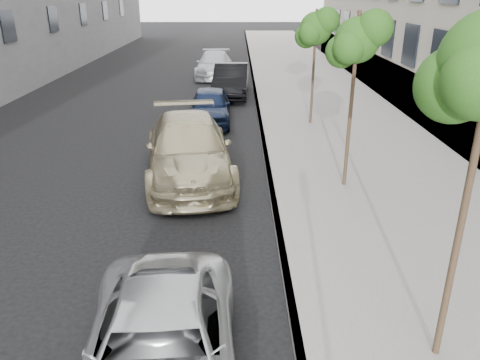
{
  "coord_description": "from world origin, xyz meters",
  "views": [
    {
      "loc": [
        0.25,
        -3.98,
        5.17
      ],
      "look_at": [
        0.29,
        4.99,
        1.5
      ],
      "focal_mm": 35.0,
      "sensor_mm": 36.0,
      "label": 1
    }
  ],
  "objects_px": {
    "sedan_rear": "(214,65)",
    "sedan_blue": "(210,106)",
    "tree_far": "(316,29)",
    "tree_mid": "(358,41)",
    "suv": "(188,149)",
    "minivan": "(159,356)",
    "sedan_black": "(231,80)"
  },
  "relations": [
    {
      "from": "tree_far",
      "to": "sedan_rear",
      "type": "distance_m",
      "value": 12.69
    },
    {
      "from": "tree_mid",
      "to": "sedan_blue",
      "type": "xyz_separation_m",
      "value": [
        -4.14,
        7.03,
        -3.28
      ]
    },
    {
      "from": "minivan",
      "to": "sedan_rear",
      "type": "distance_m",
      "value": 25.1
    },
    {
      "from": "minivan",
      "to": "sedan_black",
      "type": "height_order",
      "value": "sedan_black"
    },
    {
      "from": "sedan_rear",
      "to": "tree_mid",
      "type": "bearing_deg",
      "value": -75.08
    },
    {
      "from": "suv",
      "to": "sedan_rear",
      "type": "distance_m",
      "value": 16.99
    },
    {
      "from": "sedan_black",
      "to": "sedan_rear",
      "type": "xyz_separation_m",
      "value": [
        -1.14,
        5.68,
        -0.04
      ]
    },
    {
      "from": "tree_far",
      "to": "suv",
      "type": "distance_m",
      "value": 7.65
    },
    {
      "from": "suv",
      "to": "minivan",
      "type": "bearing_deg",
      "value": -95.34
    },
    {
      "from": "sedan_rear",
      "to": "sedan_black",
      "type": "bearing_deg",
      "value": -77.68
    },
    {
      "from": "tree_far",
      "to": "sedan_black",
      "type": "xyz_separation_m",
      "value": [
        -3.33,
        5.81,
        -2.99
      ]
    },
    {
      "from": "sedan_blue",
      "to": "sedan_rear",
      "type": "relative_size",
      "value": 0.79
    },
    {
      "from": "minivan",
      "to": "sedan_rear",
      "type": "bearing_deg",
      "value": 86.97
    },
    {
      "from": "suv",
      "to": "sedan_black",
      "type": "bearing_deg",
      "value": 76.31
    },
    {
      "from": "tree_far",
      "to": "sedan_blue",
      "type": "height_order",
      "value": "tree_far"
    },
    {
      "from": "minivan",
      "to": "sedan_blue",
      "type": "xyz_separation_m",
      "value": [
        -0.11,
        14.14,
        0.06
      ]
    },
    {
      "from": "tree_mid",
      "to": "minivan",
      "type": "bearing_deg",
      "value": -119.53
    },
    {
      "from": "tree_mid",
      "to": "sedan_rear",
      "type": "xyz_separation_m",
      "value": [
        -4.47,
        17.98,
        -3.22
      ]
    },
    {
      "from": "sedan_blue",
      "to": "tree_mid",
      "type": "bearing_deg",
      "value": -60.83
    },
    {
      "from": "suv",
      "to": "sedan_blue",
      "type": "relative_size",
      "value": 1.42
    },
    {
      "from": "sedan_blue",
      "to": "tree_far",
      "type": "bearing_deg",
      "value": -8.57
    },
    {
      "from": "minivan",
      "to": "suv",
      "type": "distance_m",
      "value": 8.12
    },
    {
      "from": "tree_mid",
      "to": "sedan_blue",
      "type": "relative_size",
      "value": 1.11
    },
    {
      "from": "sedan_black",
      "to": "sedan_rear",
      "type": "distance_m",
      "value": 5.79
    },
    {
      "from": "tree_mid",
      "to": "sedan_rear",
      "type": "distance_m",
      "value": 18.81
    },
    {
      "from": "tree_mid",
      "to": "suv",
      "type": "bearing_deg",
      "value": 167.29
    },
    {
      "from": "tree_mid",
      "to": "suv",
      "type": "relative_size",
      "value": 0.78
    },
    {
      "from": "sedan_rear",
      "to": "sedan_blue",
      "type": "bearing_deg",
      "value": -87.32
    },
    {
      "from": "tree_mid",
      "to": "tree_far",
      "type": "relative_size",
      "value": 1.04
    },
    {
      "from": "tree_far",
      "to": "tree_mid",
      "type": "bearing_deg",
      "value": -90.0
    },
    {
      "from": "tree_far",
      "to": "sedan_blue",
      "type": "xyz_separation_m",
      "value": [
        -4.14,
        0.53,
        -3.09
      ]
    },
    {
      "from": "suv",
      "to": "sedan_black",
      "type": "relative_size",
      "value": 1.2
    }
  ]
}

